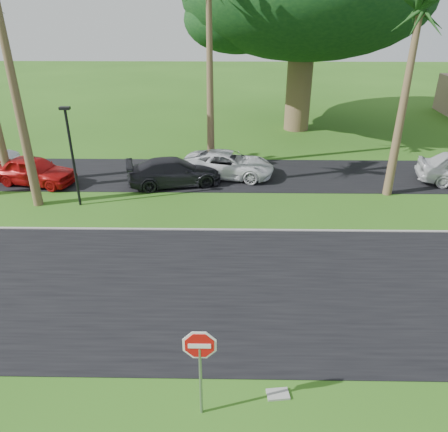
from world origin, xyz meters
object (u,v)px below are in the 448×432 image
stop_sign_near (200,356)px  car_minivan (228,164)px  car_red (34,171)px  car_dark (174,172)px

stop_sign_near → car_minivan: 15.35m
stop_sign_near → car_red: (-9.60, 14.04, -1.04)m
stop_sign_near → car_minivan: bearing=88.0°
stop_sign_near → car_dark: size_ratio=0.54×
car_red → car_minivan: size_ratio=0.87×
car_dark → car_minivan: (2.80, 1.25, -0.02)m
car_red → car_minivan: (10.12, 1.27, -0.05)m
car_dark → car_minivan: bearing=-79.6°
car_red → car_minivan: 10.20m
car_dark → car_red: bearing=76.6°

